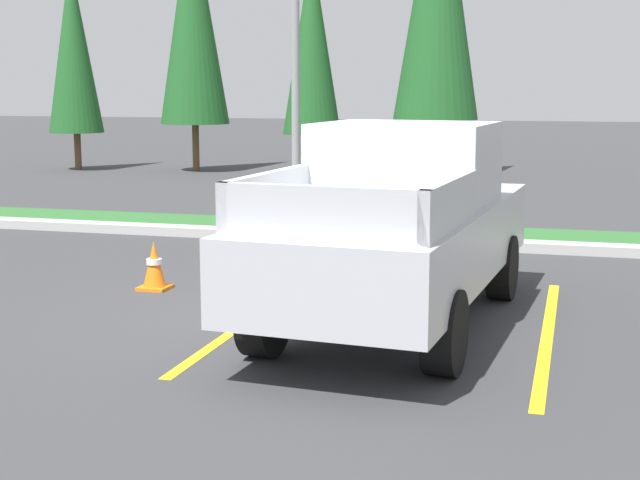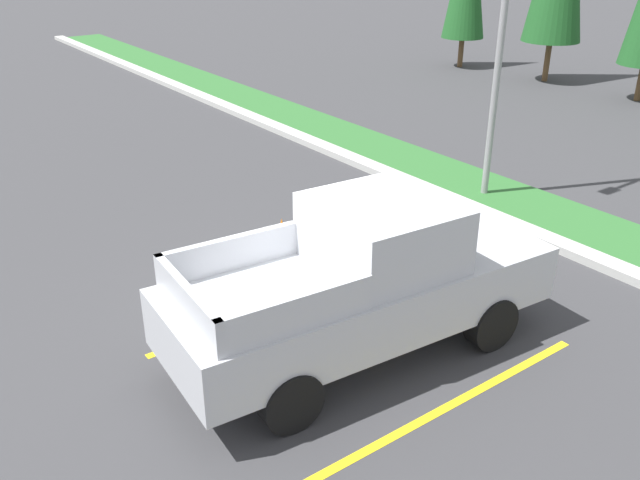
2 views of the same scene
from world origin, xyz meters
TOP-DOWN VIEW (x-y plane):
  - ground_plane at (0.00, 0.00)m, footprint 120.00×120.00m
  - parking_line_near at (-0.69, 0.16)m, footprint 0.12×4.80m
  - parking_line_far at (2.41, 0.16)m, footprint 0.12×4.80m
  - curb_strip at (0.00, 5.00)m, footprint 56.00×0.40m
  - grass_median at (0.00, 6.10)m, footprint 56.00×1.80m
  - pickup_truck_main at (0.86, 0.21)m, footprint 2.29×5.36m
  - cypress_tree_leftmost at (-11.88, 15.63)m, footprint 1.61×1.61m
  - cypress_tree_left_inner at (-8.29, 16.17)m, footprint 2.01×2.01m
  - cypress_tree_center at (-4.71, 16.17)m, footprint 1.65×1.65m
  - traffic_cone at (-2.35, 1.02)m, footprint 0.36×0.36m

SIDE VIEW (x-z plane):
  - ground_plane at x=0.00m, z-range 0.00..0.00m
  - parking_line_near at x=-0.69m, z-range 0.00..0.01m
  - parking_line_far at x=2.41m, z-range 0.00..0.01m
  - grass_median at x=0.00m, z-range 0.00..0.06m
  - curb_strip at x=0.00m, z-range 0.00..0.15m
  - traffic_cone at x=-2.35m, z-range -0.01..0.59m
  - pickup_truck_main at x=0.86m, z-range -0.01..2.09m
  - cypress_tree_leftmost at x=-11.88m, z-range 0.55..6.74m
  - cypress_tree_center at x=-4.71m, z-range 0.56..6.90m
  - cypress_tree_left_inner at x=-8.29m, z-range 0.69..8.42m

